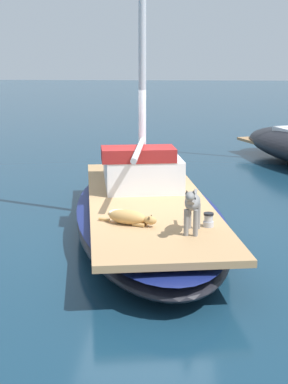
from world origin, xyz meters
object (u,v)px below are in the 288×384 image
Objects in this scene: dog_tan at (130,217)px; dog_grey at (192,204)px; deck_winch at (208,220)px; sailboat_main at (147,216)px; coiled_rope at (119,213)px.

dog_tan is 1.04m from dog_grey.
deck_winch is at bearing 52.12° from dog_grey.
dog_grey reaches higher than deck_winch.
sailboat_main is 23.28× the size of coiled_rope.
deck_winch is at bearing -23.80° from coiled_rope.
deck_winch is 1.53m from coiled_rope.
coiled_rope is at bearing -110.50° from sailboat_main.
dog_tan is at bearing -96.22° from sailboat_main.
coiled_rope is (-1.14, 0.94, -0.40)m from dog_grey.
sailboat_main is at bearing 69.50° from coiled_rope.
sailboat_main is 2.00m from deck_winch.
dog_tan is at bearing -68.66° from coiled_rope.
dog_tan reaches higher than deck_winch.
sailboat_main is 35.91× the size of deck_winch.
dog_grey is at bearing -39.48° from coiled_rope.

